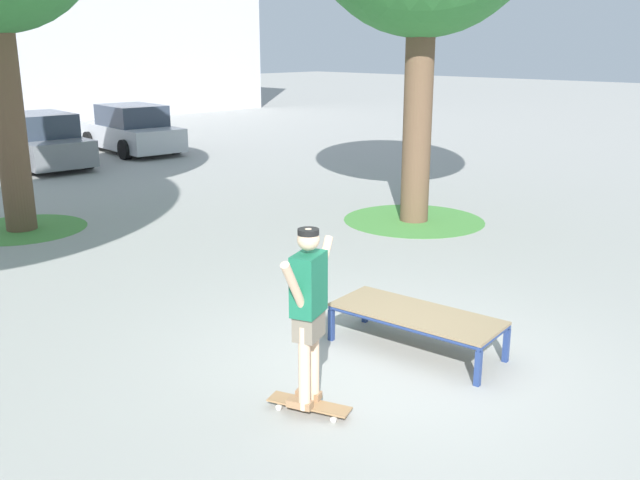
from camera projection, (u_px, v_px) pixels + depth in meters
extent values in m
plane|color=#999993|center=(390.00, 365.00, 7.48)|extent=(120.00, 120.00, 0.00)
cube|color=navy|center=(331.00, 325.00, 8.05)|extent=(0.07, 0.07, 0.38)
cube|color=navy|center=(365.00, 307.00, 8.59)|extent=(0.07, 0.07, 0.38)
cube|color=navy|center=(478.00, 368.00, 6.97)|extent=(0.07, 0.07, 0.38)
cube|color=navy|center=(506.00, 345.00, 7.50)|extent=(0.07, 0.07, 0.38)
cylinder|color=navy|center=(400.00, 327.00, 7.45)|extent=(0.27, 1.89, 0.05)
cylinder|color=navy|center=(432.00, 308.00, 7.99)|extent=(0.27, 1.89, 0.05)
cylinder|color=navy|center=(349.00, 299.00, 8.26)|extent=(0.76, 0.14, 0.05)
cylinder|color=navy|center=(494.00, 337.00, 7.18)|extent=(0.76, 0.14, 0.05)
cube|color=#847051|center=(417.00, 314.00, 7.71)|extent=(0.98, 1.98, 0.03)
cube|color=#9E754C|center=(309.00, 404.00, 6.49)|extent=(0.47, 0.82, 0.02)
cylinder|color=silver|center=(279.00, 407.00, 6.55)|extent=(0.05, 0.06, 0.06)
cylinder|color=silver|center=(286.00, 400.00, 6.68)|extent=(0.05, 0.06, 0.06)
cylinder|color=silver|center=(334.00, 420.00, 6.33)|extent=(0.05, 0.06, 0.06)
cylinder|color=silver|center=(340.00, 412.00, 6.46)|extent=(0.05, 0.06, 0.06)
cylinder|color=beige|center=(304.00, 368.00, 6.29)|extent=(0.11, 0.11, 0.82)
cube|color=#99704C|center=(300.00, 404.00, 6.41)|extent=(0.18, 0.26, 0.07)
cylinder|color=beige|center=(313.00, 359.00, 6.47)|extent=(0.11, 0.11, 0.82)
cube|color=#99704C|center=(309.00, 394.00, 6.59)|extent=(0.18, 0.26, 0.07)
cube|color=#756B5B|center=(309.00, 326.00, 6.28)|extent=(0.35, 0.29, 0.24)
cube|color=#196647|center=(309.00, 284.00, 6.17)|extent=(0.41, 0.33, 0.56)
cylinder|color=beige|center=(294.00, 286.00, 5.88)|extent=(0.40, 0.21, 0.52)
cylinder|color=beige|center=(322.00, 266.00, 6.41)|extent=(0.40, 0.21, 0.52)
sphere|color=beige|center=(308.00, 239.00, 6.06)|extent=(0.20, 0.20, 0.20)
cylinder|color=black|center=(308.00, 232.00, 6.04)|extent=(0.19, 0.19, 0.05)
cylinder|color=brown|center=(417.00, 121.00, 13.10)|extent=(0.54, 0.54, 3.88)
cylinder|color=#47893D|center=(414.00, 220.00, 13.62)|extent=(2.75, 2.75, 0.01)
cylinder|color=brown|center=(10.00, 124.00, 12.44)|extent=(0.54, 0.54, 3.89)
cylinder|color=#47893D|center=(22.00, 229.00, 12.97)|extent=(2.33, 2.33, 0.01)
cube|color=slate|center=(39.00, 148.00, 19.57)|extent=(2.05, 4.33, 0.70)
cube|color=#2D3847|center=(38.00, 125.00, 19.28)|extent=(1.73, 2.22, 0.64)
cylinder|color=black|center=(52.00, 148.00, 21.11)|extent=(0.27, 0.62, 0.60)
cylinder|color=black|center=(25.00, 165.00, 18.14)|extent=(0.27, 0.62, 0.60)
cylinder|color=black|center=(87.00, 158.00, 19.22)|extent=(0.27, 0.62, 0.60)
cube|color=#B7BABF|center=(131.00, 136.00, 22.17)|extent=(2.06, 4.33, 0.70)
cube|color=#2D3847|center=(132.00, 115.00, 21.88)|extent=(1.74, 2.23, 0.64)
cylinder|color=black|center=(89.00, 141.00, 22.65)|extent=(0.27, 0.62, 0.60)
cylinder|color=black|center=(137.00, 136.00, 23.71)|extent=(0.27, 0.62, 0.60)
cylinder|color=black|center=(125.00, 150.00, 20.75)|extent=(0.27, 0.62, 0.60)
cylinder|color=black|center=(175.00, 144.00, 21.81)|extent=(0.27, 0.62, 0.60)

